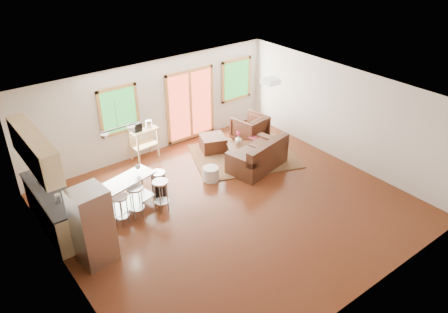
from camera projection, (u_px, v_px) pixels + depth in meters
floor at (232, 207)px, 10.13m from camera, size 7.50×7.00×0.02m
ceiling at (233, 102)px, 8.85m from camera, size 7.50×7.00×0.02m
back_wall at (153, 108)px, 11.92m from camera, size 7.50×0.02×2.60m
left_wall at (61, 223)px, 7.49m from camera, size 0.02×7.00×2.60m
right_wall at (344, 115)px, 11.48m from camera, size 0.02×7.00×2.60m
front_wall at (367, 242)px, 7.06m from camera, size 7.50×0.02×2.60m
window_left at (119, 110)px, 11.25m from camera, size 1.10×0.05×1.30m
french_doors at (190, 105)px, 12.62m from camera, size 1.60×0.05×2.10m
window_right at (236, 80)px, 13.32m from camera, size 1.10×0.05×1.30m
rug at (244, 156)px, 12.20m from camera, size 3.37×3.00×0.03m
loveseat at (258, 157)px, 11.48m from camera, size 1.75×1.21×0.85m
coffee_table at (244, 147)px, 12.02m from camera, size 1.05×0.88×0.36m
armchair at (250, 127)px, 12.83m from camera, size 0.98×0.93×0.89m
ottoman at (213, 143)px, 12.40m from camera, size 0.86×0.86×0.44m
pouf at (211, 174)px, 11.04m from camera, size 0.47×0.47×0.36m
vase at (238, 138)px, 12.02m from camera, size 0.22×0.22×0.33m
book at (252, 135)px, 12.12m from camera, size 0.22×0.04×0.30m
cabinets at (49, 192)px, 9.00m from camera, size 0.64×2.24×2.30m
refrigerator at (93, 226)px, 8.22m from camera, size 0.71×0.68×1.61m
island at (127, 190)px, 9.68m from camera, size 1.44×0.84×0.85m
cup at (138, 166)px, 9.74m from camera, size 0.14×0.13×0.12m
bar_stool_a at (120, 204)px, 9.31m from camera, size 0.43×0.43×0.72m
bar_stool_b at (136, 195)px, 9.53m from camera, size 0.42×0.42×0.77m
bar_stool_c at (161, 189)px, 9.74m from camera, size 0.40×0.40×0.77m
trash_can at (159, 184)px, 10.38m from camera, size 0.46×0.46×0.64m
kitchen_cart at (143, 133)px, 11.74m from camera, size 0.78×0.54×1.13m
ceiling_flush at (271, 81)px, 10.15m from camera, size 0.35×0.35×0.12m
pendant_light at (118, 133)px, 9.22m from camera, size 0.80×0.18×0.79m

